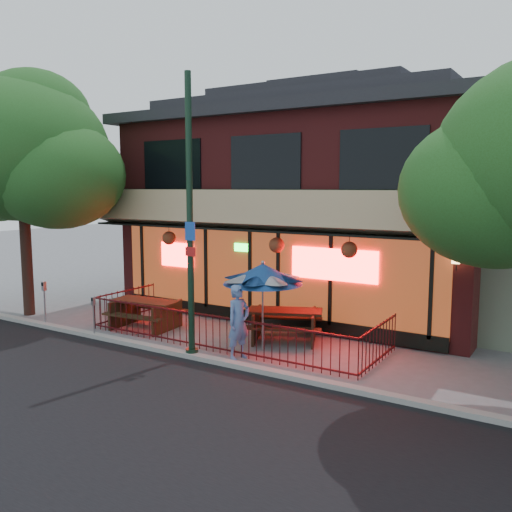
{
  "coord_description": "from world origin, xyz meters",
  "views": [
    {
      "loc": [
        8.37,
        -10.82,
        4.28
      ],
      "look_at": [
        0.42,
        2.0,
        2.33
      ],
      "focal_mm": 38.0,
      "sensor_mm": 36.0,
      "label": 1
    }
  ],
  "objects_px": {
    "street_light": "(190,233)",
    "patio_umbrella": "(263,274)",
    "parking_meter_near": "(93,310)",
    "street_tree_left": "(24,143)",
    "picnic_table_right": "(285,320)",
    "parking_meter_far": "(44,296)",
    "picnic_table_left": "(146,310)",
    "pedestrian": "(239,322)"
  },
  "relations": [
    {
      "from": "street_light",
      "to": "picnic_table_left",
      "type": "bearing_deg",
      "value": 153.7
    },
    {
      "from": "street_tree_left",
      "to": "pedestrian",
      "type": "bearing_deg",
      "value": -1.92
    },
    {
      "from": "patio_umbrella",
      "to": "parking_meter_far",
      "type": "distance_m",
      "value": 7.17
    },
    {
      "from": "picnic_table_left",
      "to": "parking_meter_near",
      "type": "bearing_deg",
      "value": -109.95
    },
    {
      "from": "parking_meter_far",
      "to": "picnic_table_right",
      "type": "bearing_deg",
      "value": 19.51
    },
    {
      "from": "pedestrian",
      "to": "parking_meter_near",
      "type": "relative_size",
      "value": 1.59
    },
    {
      "from": "picnic_table_right",
      "to": "pedestrian",
      "type": "relative_size",
      "value": 1.34
    },
    {
      "from": "picnic_table_left",
      "to": "parking_meter_far",
      "type": "height_order",
      "value": "parking_meter_far"
    },
    {
      "from": "parking_meter_near",
      "to": "street_tree_left",
      "type": "bearing_deg",
      "value": 167.73
    },
    {
      "from": "parking_meter_far",
      "to": "patio_umbrella",
      "type": "bearing_deg",
      "value": 12.01
    },
    {
      "from": "pedestrian",
      "to": "picnic_table_right",
      "type": "bearing_deg",
      "value": 7.42
    },
    {
      "from": "pedestrian",
      "to": "street_light",
      "type": "bearing_deg",
      "value": 128.45
    },
    {
      "from": "street_tree_left",
      "to": "pedestrian",
      "type": "distance_m",
      "value": 9.77
    },
    {
      "from": "street_light",
      "to": "parking_meter_near",
      "type": "height_order",
      "value": "street_light"
    },
    {
      "from": "picnic_table_right",
      "to": "pedestrian",
      "type": "xyz_separation_m",
      "value": [
        -0.22,
        -1.99,
        0.36
      ]
    },
    {
      "from": "pedestrian",
      "to": "picnic_table_left",
      "type": "bearing_deg",
      "value": 90.39
    },
    {
      "from": "street_light",
      "to": "picnic_table_left",
      "type": "xyz_separation_m",
      "value": [
        -2.92,
        1.44,
        -2.58
      ]
    },
    {
      "from": "street_tree_left",
      "to": "street_light",
      "type": "bearing_deg",
      "value": -6.04
    },
    {
      "from": "patio_umbrella",
      "to": "picnic_table_right",
      "type": "bearing_deg",
      "value": 84.14
    },
    {
      "from": "street_tree_left",
      "to": "picnic_table_left",
      "type": "height_order",
      "value": "street_tree_left"
    },
    {
      "from": "picnic_table_right",
      "to": "pedestrian",
      "type": "bearing_deg",
      "value": -96.19
    },
    {
      "from": "patio_umbrella",
      "to": "parking_meter_near",
      "type": "relative_size",
      "value": 2.02
    },
    {
      "from": "picnic_table_right",
      "to": "pedestrian",
      "type": "height_order",
      "value": "pedestrian"
    },
    {
      "from": "street_light",
      "to": "picnic_table_right",
      "type": "height_order",
      "value": "street_light"
    },
    {
      "from": "street_tree_left",
      "to": "patio_umbrella",
      "type": "bearing_deg",
      "value": 4.55
    },
    {
      "from": "street_light",
      "to": "patio_umbrella",
      "type": "distance_m",
      "value": 2.21
    },
    {
      "from": "street_light",
      "to": "picnic_table_left",
      "type": "relative_size",
      "value": 3.2
    },
    {
      "from": "street_light",
      "to": "pedestrian",
      "type": "bearing_deg",
      "value": 24.84
    },
    {
      "from": "street_tree_left",
      "to": "picnic_table_right",
      "type": "xyz_separation_m",
      "value": [
        8.76,
        1.71,
        -5.09
      ]
    },
    {
      "from": "street_light",
      "to": "picnic_table_right",
      "type": "distance_m",
      "value": 3.81
    },
    {
      "from": "street_tree_left",
      "to": "picnic_table_right",
      "type": "distance_m",
      "value": 10.28
    },
    {
      "from": "patio_umbrella",
      "to": "parking_meter_near",
      "type": "xyz_separation_m",
      "value": [
        -4.67,
        -1.56,
        -1.23
      ]
    },
    {
      "from": "patio_umbrella",
      "to": "street_tree_left",
      "type": "bearing_deg",
      "value": -175.45
    },
    {
      "from": "picnic_table_left",
      "to": "pedestrian",
      "type": "xyz_separation_m",
      "value": [
        4.01,
        -0.94,
        0.36
      ]
    },
    {
      "from": "street_tree_left",
      "to": "pedestrian",
      "type": "xyz_separation_m",
      "value": [
        8.55,
        -0.29,
        -4.74
      ]
    },
    {
      "from": "pedestrian",
      "to": "street_tree_left",
      "type": "bearing_deg",
      "value": 101.69
    },
    {
      "from": "patio_umbrella",
      "to": "picnic_table_left",
      "type": "bearing_deg",
      "value": -179.54
    },
    {
      "from": "street_light",
      "to": "street_tree_left",
      "type": "relative_size",
      "value": 0.87
    },
    {
      "from": "street_light",
      "to": "parking_meter_near",
      "type": "xyz_separation_m",
      "value": [
        -3.48,
        -0.08,
        -2.36
      ]
    },
    {
      "from": "parking_meter_far",
      "to": "pedestrian",
      "type": "bearing_deg",
      "value": 4.19
    },
    {
      "from": "street_light",
      "to": "patio_umbrella",
      "type": "relative_size",
      "value": 2.96
    },
    {
      "from": "picnic_table_left",
      "to": "patio_umbrella",
      "type": "distance_m",
      "value": 4.37
    }
  ]
}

